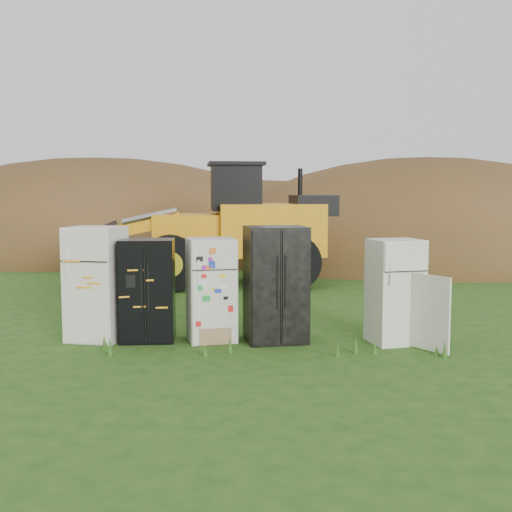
{
  "coord_description": "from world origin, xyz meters",
  "views": [
    {
      "loc": [
        0.46,
        -10.25,
        2.45
      ],
      "look_at": [
        0.08,
        2.0,
        1.19
      ],
      "focal_mm": 45.0,
      "sensor_mm": 36.0,
      "label": 1
    }
  ],
  "objects_px": {
    "fridge_black_side": "(147,290)",
    "fridge_dark_mid": "(276,284)",
    "fridge_sticker": "(211,290)",
    "fridge_open_door": "(395,291)",
    "fridge_leftmost": "(96,284)",
    "wheel_loader": "(205,224)"
  },
  "relations": [
    {
      "from": "fridge_open_door",
      "to": "wheel_loader",
      "type": "relative_size",
      "value": 0.26
    },
    {
      "from": "fridge_leftmost",
      "to": "fridge_open_door",
      "type": "xyz_separation_m",
      "value": [
        4.85,
        -0.07,
        -0.09
      ]
    },
    {
      "from": "fridge_sticker",
      "to": "fridge_dark_mid",
      "type": "distance_m",
      "value": 1.05
    },
    {
      "from": "fridge_sticker",
      "to": "fridge_open_door",
      "type": "xyz_separation_m",
      "value": [
        2.96,
        -0.07,
        -0.0
      ]
    },
    {
      "from": "fridge_leftmost",
      "to": "fridge_sticker",
      "type": "xyz_separation_m",
      "value": [
        1.89,
        0.0,
        -0.09
      ]
    },
    {
      "from": "fridge_black_side",
      "to": "fridge_dark_mid",
      "type": "height_order",
      "value": "fridge_dark_mid"
    },
    {
      "from": "fridge_leftmost",
      "to": "fridge_black_side",
      "type": "xyz_separation_m",
      "value": [
        0.84,
        -0.03,
        -0.1
      ]
    },
    {
      "from": "fridge_open_door",
      "to": "wheel_loader",
      "type": "bearing_deg",
      "value": 104.34
    },
    {
      "from": "fridge_dark_mid",
      "to": "fridge_open_door",
      "type": "xyz_separation_m",
      "value": [
        1.91,
        -0.06,
        -0.1
      ]
    },
    {
      "from": "fridge_leftmost",
      "to": "fridge_black_side",
      "type": "bearing_deg",
      "value": 8.31
    },
    {
      "from": "fridge_sticker",
      "to": "fridge_open_door",
      "type": "distance_m",
      "value": 2.96
    },
    {
      "from": "fridge_dark_mid",
      "to": "fridge_open_door",
      "type": "bearing_deg",
      "value": -14.12
    },
    {
      "from": "fridge_leftmost",
      "to": "fridge_sticker",
      "type": "distance_m",
      "value": 1.89
    },
    {
      "from": "fridge_leftmost",
      "to": "fridge_black_side",
      "type": "relative_size",
      "value": 1.12
    },
    {
      "from": "fridge_leftmost",
      "to": "fridge_open_door",
      "type": "bearing_deg",
      "value": 9.53
    },
    {
      "from": "fridge_leftmost",
      "to": "fridge_dark_mid",
      "type": "relative_size",
      "value": 0.99
    },
    {
      "from": "fridge_black_side",
      "to": "fridge_open_door",
      "type": "distance_m",
      "value": 4.0
    },
    {
      "from": "fridge_black_side",
      "to": "fridge_sticker",
      "type": "xyz_separation_m",
      "value": [
        1.04,
        0.03,
        0.01
      ]
    },
    {
      "from": "fridge_black_side",
      "to": "fridge_open_door",
      "type": "height_order",
      "value": "fridge_open_door"
    },
    {
      "from": "fridge_black_side",
      "to": "wheel_loader",
      "type": "height_order",
      "value": "wheel_loader"
    },
    {
      "from": "wheel_loader",
      "to": "fridge_dark_mid",
      "type": "bearing_deg",
      "value": -81.6
    },
    {
      "from": "fridge_black_side",
      "to": "fridge_open_door",
      "type": "xyz_separation_m",
      "value": [
        4.0,
        -0.04,
        0.01
      ]
    }
  ]
}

